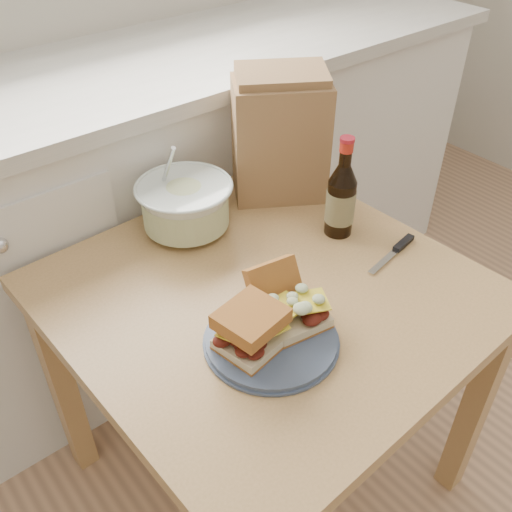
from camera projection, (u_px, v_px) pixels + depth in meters
cabinet_run at (144, 209)px, 1.83m from camera, size 2.50×0.64×0.94m
dining_table at (266, 322)px, 1.27m from camera, size 0.86×0.86×0.69m
plate at (271, 339)px, 1.08m from camera, size 0.25×0.25×0.02m
sandwich_left at (251, 329)px, 1.03m from camera, size 0.13×0.12×0.08m
sandwich_right at (288, 303)px, 1.10m from camera, size 0.13×0.17×0.10m
coleslaw_bowl at (185, 207)px, 1.35m from camera, size 0.23×0.23×0.23m
beer_bottle at (341, 199)px, 1.31m from camera, size 0.07×0.07×0.25m
knife at (399, 248)px, 1.31m from camera, size 0.18×0.05×0.01m
paper_bag at (280, 140)px, 1.42m from camera, size 0.27×0.25×0.30m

